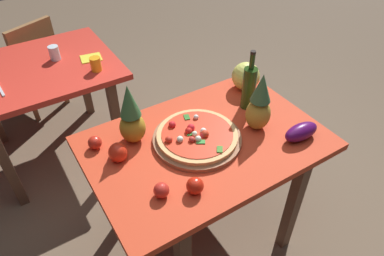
{
  "coord_description": "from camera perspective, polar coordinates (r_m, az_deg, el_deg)",
  "views": [
    {
      "loc": [
        -0.78,
        -1.1,
        2.01
      ],
      "look_at": [
        -0.04,
        0.07,
        0.82
      ],
      "focal_mm": 32.98,
      "sensor_mm": 36.0,
      "label": 1
    }
  ],
  "objects": [
    {
      "name": "tomato_near_board",
      "position": [
        1.56,
        -4.97,
        -9.99
      ],
      "size": [
        0.07,
        0.07,
        0.07
      ],
      "primitive_type": "sphere",
      "color": "red",
      "rests_on": "display_table"
    },
    {
      "name": "pineapple_right",
      "position": [
        1.85,
        10.83,
        3.67
      ],
      "size": [
        0.13,
        0.13,
        0.33
      ],
      "color": "#B29132",
      "rests_on": "display_table"
    },
    {
      "name": "melon",
      "position": [
        2.19,
        8.68,
        8.28
      ],
      "size": [
        0.17,
        0.17,
        0.17
      ],
      "primitive_type": "sphere",
      "color": "#D9DC61",
      "rests_on": "display_table"
    },
    {
      "name": "bell_pepper",
      "position": [
        1.73,
        -11.88,
        -3.89
      ],
      "size": [
        0.09,
        0.09,
        0.1
      ],
      "primitive_type": "ellipsoid",
      "color": "red",
      "rests_on": "display_table"
    },
    {
      "name": "dining_chair",
      "position": [
        3.36,
        -24.44,
        9.69
      ],
      "size": [
        0.52,
        0.52,
        0.85
      ],
      "rotation": [
        0.0,
        0.0,
        3.54
      ],
      "color": "#905C3D",
      "rests_on": "ground_plane"
    },
    {
      "name": "eggplant",
      "position": [
        1.89,
        17.23,
        -0.59
      ],
      "size": [
        0.2,
        0.1,
        0.09
      ],
      "primitive_type": "ellipsoid",
      "rotation": [
        0.0,
        0.0,
        3.09
      ],
      "color": "#4C0F52",
      "rests_on": "display_table"
    },
    {
      "name": "knife_utensil",
      "position": [
        2.49,
        -28.58,
        5.53
      ],
      "size": [
        0.03,
        0.18,
        0.01
      ],
      "primitive_type": "cube",
      "rotation": [
        0.0,
        0.0,
        0.06
      ],
      "color": "silver",
      "rests_on": "background_table"
    },
    {
      "name": "wine_bottle",
      "position": [
        2.0,
        9.19,
        6.57
      ],
      "size": [
        0.08,
        0.08,
        0.36
      ],
      "color": "#1F3A12",
      "rests_on": "display_table"
    },
    {
      "name": "pizza",
      "position": [
        1.8,
        0.73,
        -1.13
      ],
      "size": [
        0.42,
        0.42,
        0.06
      ],
      "color": "#E7AB67",
      "rests_on": "pizza_board"
    },
    {
      "name": "display_table",
      "position": [
        1.9,
        2.16,
        -4.26
      ],
      "size": [
        1.22,
        0.83,
        0.77
      ],
      "color": "brown",
      "rests_on": "ground_plane"
    },
    {
      "name": "napkin_folded",
      "position": [
        2.62,
        -16.02,
        10.83
      ],
      "size": [
        0.16,
        0.14,
        0.01
      ],
      "primitive_type": "cube",
      "rotation": [
        0.0,
        0.0,
        -0.17
      ],
      "color": "yellow",
      "rests_on": "background_table"
    },
    {
      "name": "ground_plane",
      "position": [
        2.42,
        1.76,
        -15.7
      ],
      "size": [
        10.0,
        10.0,
        0.0
      ],
      "primitive_type": "plane",
      "color": "brown"
    },
    {
      "name": "pizza_board",
      "position": [
        1.82,
        0.84,
        -1.77
      ],
      "size": [
        0.46,
        0.46,
        0.02
      ],
      "primitive_type": "cylinder",
      "color": "#905C3D",
      "rests_on": "display_table"
    },
    {
      "name": "background_table",
      "position": [
        2.69,
        -23.46,
        6.97
      ],
      "size": [
        1.06,
        0.86,
        0.77
      ],
      "color": "brown",
      "rests_on": "ground_plane"
    },
    {
      "name": "tomato_at_corner",
      "position": [
        1.83,
        -15.44,
        -2.29
      ],
      "size": [
        0.07,
        0.07,
        0.07
      ],
      "primitive_type": "sphere",
      "color": "red",
      "rests_on": "display_table"
    },
    {
      "name": "drinking_glass_juice",
      "position": [
        2.45,
        -15.31,
        9.93
      ],
      "size": [
        0.07,
        0.07,
        0.09
      ],
      "primitive_type": "cylinder",
      "color": "orange",
      "rests_on": "background_table"
    },
    {
      "name": "pineapple_left",
      "position": [
        1.76,
        -9.81,
        1.74
      ],
      "size": [
        0.13,
        0.13,
        0.33
      ],
      "color": "#B08624",
      "rests_on": "display_table"
    },
    {
      "name": "tomato_beside_pepper",
      "position": [
        1.56,
        0.48,
        -9.33
      ],
      "size": [
        0.08,
        0.08,
        0.08
      ],
      "primitive_type": "sphere",
      "color": "red",
      "rests_on": "display_table"
    },
    {
      "name": "drinking_glass_water",
      "position": [
        2.67,
        -21.37,
        11.25
      ],
      "size": [
        0.07,
        0.07,
        0.1
      ],
      "primitive_type": "cylinder",
      "color": "silver",
      "rests_on": "background_table"
    }
  ]
}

